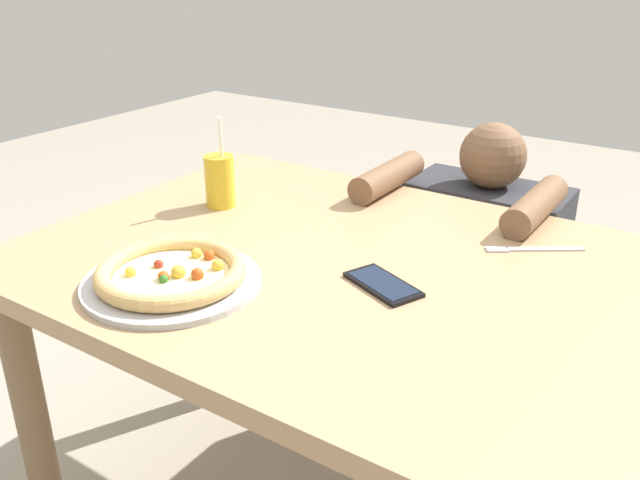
% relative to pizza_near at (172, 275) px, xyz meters
% --- Properties ---
extents(dining_table, '(1.30, 0.93, 0.75)m').
position_rel_pizza_near_xyz_m(dining_table, '(0.22, 0.27, -0.12)').
color(dining_table, tan).
rests_on(dining_table, ground).
extents(pizza_near, '(0.33, 0.33, 0.04)m').
position_rel_pizza_near_xyz_m(pizza_near, '(0.00, 0.00, 0.00)').
color(pizza_near, '#B7B7BC').
rests_on(pizza_near, dining_table).
extents(drink_cup_colored, '(0.07, 0.07, 0.22)m').
position_rel_pizza_near_xyz_m(drink_cup_colored, '(-0.20, 0.36, 0.04)').
color(drink_cup_colored, gold).
rests_on(drink_cup_colored, dining_table).
extents(fork, '(0.18, 0.13, 0.00)m').
position_rel_pizza_near_xyz_m(fork, '(0.50, 0.52, -0.02)').
color(fork, silver).
rests_on(fork, dining_table).
extents(cell_phone, '(0.17, 0.13, 0.01)m').
position_rel_pizza_near_xyz_m(cell_phone, '(0.33, 0.21, -0.02)').
color(cell_phone, black).
rests_on(cell_phone, dining_table).
extents(diner_seated, '(0.45, 0.54, 0.90)m').
position_rel_pizza_near_xyz_m(diner_seated, '(0.26, 0.91, -0.38)').
color(diner_seated, '#333847').
rests_on(diner_seated, ground).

